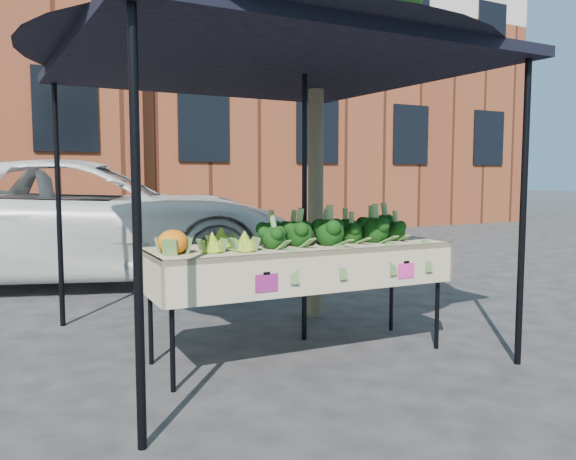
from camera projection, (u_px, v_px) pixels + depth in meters
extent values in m
plane|color=#242426|center=(289.00, 354.00, 4.74)|extent=(90.00, 90.00, 0.00)
cube|color=#B9AD8D|center=(300.00, 301.00, 4.65)|extent=(2.44, 0.92, 0.90)
cube|color=#F22D8C|center=(271.00, 283.00, 4.04)|extent=(0.17, 0.01, 0.12)
cube|color=#EA2CA2|center=(405.00, 270.00, 4.62)|extent=(0.17, 0.01, 0.12)
ellipsoid|color=#0D330B|center=(333.00, 226.00, 4.77)|extent=(1.48, 0.58, 0.27)
ellipsoid|color=#94BF2C|center=(223.00, 236.00, 4.26)|extent=(0.44, 0.48, 0.21)
ellipsoid|color=orange|center=(173.00, 241.00, 4.05)|extent=(0.21, 0.21, 0.18)
imported|color=white|center=(83.00, 61.00, 7.84)|extent=(2.44, 3.13, 5.96)
cube|color=brown|center=(291.00, 87.00, 18.60)|extent=(12.00, 8.00, 8.50)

